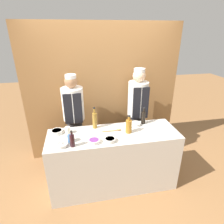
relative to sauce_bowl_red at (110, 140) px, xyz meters
name	(u,v)px	position (x,y,z in m)	size (l,w,h in m)	color
ground_plane	(113,183)	(0.09, 0.19, -0.94)	(14.00, 14.00, 0.00)	olive
cabinet_wall	(103,93)	(0.09, 1.19, 0.26)	(2.74, 0.18, 2.40)	olive
counter	(114,160)	(0.09, 0.19, -0.48)	(1.86, 0.62, 0.92)	beige
sauce_bowl_red	(110,140)	(0.00, 0.00, 0.00)	(0.15, 0.15, 0.05)	silver
sauce_bowl_brown	(62,145)	(-0.61, 0.01, 0.00)	(0.15, 0.15, 0.04)	silver
sauce_bowl_purple	(94,141)	(-0.21, 0.01, 0.00)	(0.16, 0.16, 0.04)	silver
sauce_bowl_orange	(57,132)	(-0.70, 0.35, 0.00)	(0.17, 0.17, 0.05)	silver
sauce_bowl_white	(136,124)	(0.48, 0.37, 0.00)	(0.14, 0.14, 0.04)	silver
cutting_board	(158,128)	(0.76, 0.21, -0.02)	(0.33, 0.24, 0.02)	white
bottle_wine	(72,140)	(-0.48, -0.02, 0.06)	(0.06, 0.06, 0.22)	black
bottle_soy	(143,117)	(0.60, 0.41, 0.08)	(0.07, 0.07, 0.27)	black
bottle_vinegar	(95,120)	(-0.15, 0.41, 0.10)	(0.07, 0.07, 0.33)	olive
bottle_amber	(129,126)	(0.30, 0.18, 0.08)	(0.09, 0.09, 0.27)	#9E661E
cup_blue	(71,138)	(-0.50, 0.10, 0.02)	(0.09, 0.09, 0.09)	#386093
cup_cream	(68,130)	(-0.55, 0.32, 0.02)	(0.07, 0.07, 0.10)	silver
wooden_spoon	(115,130)	(0.12, 0.26, -0.01)	(0.27, 0.05, 0.03)	#B2844C
chef_left	(74,120)	(-0.45, 0.80, -0.05)	(0.34, 0.34, 1.65)	#28282D
chef_right	(137,113)	(0.63, 0.79, -0.01)	(0.34, 0.34, 1.70)	#28282D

